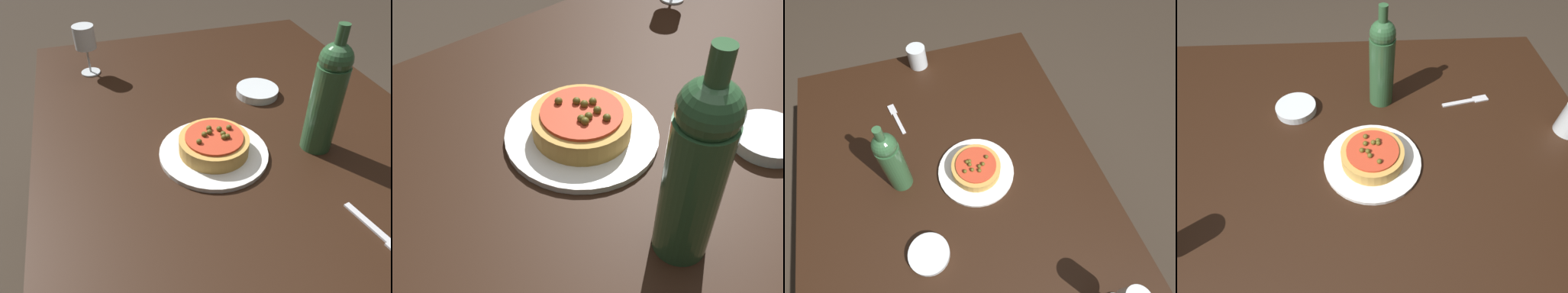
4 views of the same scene
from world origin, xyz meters
TOP-DOWN VIEW (x-y plane):
  - ground_plane at (0.00, 0.00)m, footprint 14.00×14.00m
  - dining_table at (0.00, 0.00)m, footprint 1.46×1.06m
  - dinner_plate at (0.05, -0.09)m, footprint 0.27×0.27m
  - pizza at (0.05, -0.09)m, footprint 0.17×0.17m
  - wine_bottle at (0.09, 0.17)m, footprint 0.08×0.08m
  - water_cup at (0.66, -0.00)m, footprint 0.08×0.08m
  - side_bowl at (-0.18, 0.13)m, footprint 0.13×0.13m
  - fork at (0.39, 0.15)m, footprint 0.16×0.05m

SIDE VIEW (x-z plane):
  - ground_plane at x=0.00m, z-range 0.00..0.00m
  - dining_table at x=0.00m, z-range 0.28..0.98m
  - fork at x=0.39m, z-range 0.70..0.71m
  - dinner_plate at x=0.05m, z-range 0.70..0.71m
  - side_bowl at x=-0.18m, z-range 0.70..0.72m
  - pizza at x=0.05m, z-range 0.71..0.76m
  - water_cup at x=0.66m, z-range 0.70..0.80m
  - wine_bottle at x=0.09m, z-range 0.69..1.01m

